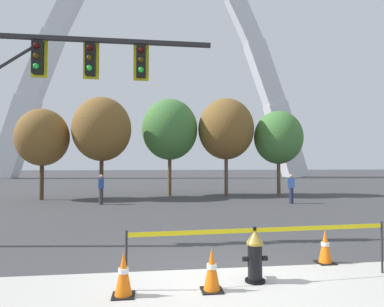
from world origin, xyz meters
TOP-DOWN VIEW (x-y plane):
  - ground_plane at (0.00, 0.00)m, footprint 240.00×240.00m
  - fire_hydrant at (0.61, -0.60)m, footprint 0.46×0.48m
  - caution_tape_barrier at (0.78, -0.60)m, footprint 4.93×0.32m
  - traffic_cone_by_hydrant at (-1.69, -0.98)m, footprint 0.36×0.36m
  - traffic_cone_mid_sidewalk at (-0.25, -0.94)m, footprint 0.36×0.36m
  - traffic_cone_curb_edge at (2.46, 0.29)m, footprint 0.36×0.36m
  - traffic_signal_gantry at (-4.75, 3.00)m, footprint 7.82×0.44m
  - monument_arch at (-0.00, 46.93)m, footprint 49.50×3.24m
  - tree_far_left at (-7.69, 14.50)m, footprint 3.13×3.13m
  - tree_left_mid at (-4.19, 14.45)m, footprint 3.58×3.58m
  - tree_center_left at (0.07, 15.91)m, footprint 3.73×3.73m
  - tree_center_right at (3.88, 15.62)m, footprint 3.78×3.78m
  - tree_right_mid at (7.50, 15.40)m, footprint 3.31×3.31m
  - pedestrian_walking_left at (-3.81, 11.63)m, footprint 0.24×0.36m
  - pedestrian_standing_center at (6.35, 10.78)m, footprint 0.39×0.33m

SIDE VIEW (x-z plane):
  - ground_plane at x=0.00m, z-range 0.00..0.00m
  - traffic_cone_by_hydrant at x=-1.69m, z-range -0.01..0.72m
  - traffic_cone_mid_sidewalk at x=-0.25m, z-range -0.01..0.72m
  - traffic_cone_curb_edge at x=2.46m, z-range -0.01..0.72m
  - fire_hydrant at x=0.61m, z-range -0.03..0.96m
  - caution_tape_barrier at x=0.78m, z-range 0.18..1.19m
  - pedestrian_walking_left at x=-3.81m, z-range 0.02..1.61m
  - pedestrian_standing_center at x=6.35m, z-range 0.02..1.61m
  - tree_far_left at x=-7.69m, z-range 1.01..6.48m
  - tree_right_mid at x=7.50m, z-range 1.07..6.86m
  - tree_left_mid at x=-4.19m, z-range 1.15..7.41m
  - traffic_signal_gantry at x=-4.75m, z-range 1.40..7.40m
  - tree_center_left at x=0.07m, z-range 1.20..7.74m
  - tree_center_right at x=3.88m, z-range 1.22..7.83m
  - monument_arch at x=0.00m, z-range -2.85..41.05m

